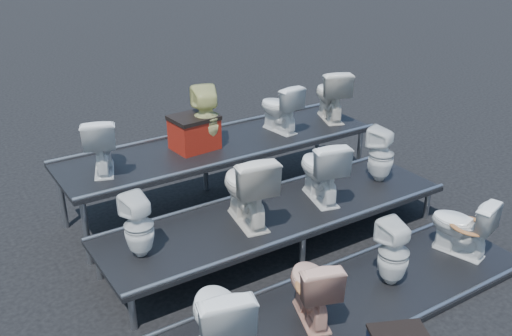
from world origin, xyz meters
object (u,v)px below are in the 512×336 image
toilet_8 (101,144)px  toilet_9 (206,118)px  toilet_2 (394,253)px  toilet_5 (247,187)px  toilet_10 (279,108)px  toilet_3 (462,225)px  red_crate (194,134)px  toilet_6 (321,169)px  toilet_11 (331,94)px  toilet_1 (312,286)px  toilet_0 (219,318)px  toilet_4 (139,226)px  toilet_7 (381,154)px

toilet_8 → toilet_9: toilet_9 is taller
toilet_2 → toilet_9: (-0.75, 2.60, 0.84)m
toilet_2 → toilet_5: bearing=-51.6°
toilet_9 → toilet_10: (1.11, 0.00, -0.06)m
toilet_3 → toilet_5: (-2.01, 1.30, 0.47)m
red_crate → toilet_10: bearing=-6.8°
red_crate → toilet_2: bearing=-76.1°
toilet_6 → toilet_8: (-2.17, 1.30, 0.35)m
toilet_3 → red_crate: (-1.95, 2.64, 0.64)m
toilet_9 → toilet_11: (2.01, 0.00, -0.02)m
toilet_9 → toilet_1: bearing=99.8°
toilet_1 → toilet_6: 1.77m
toilet_0 → toilet_4: size_ratio=1.27×
toilet_6 → toilet_9: (-0.81, 1.30, 0.41)m
toilet_3 → red_crate: bearing=-69.3°
toilet_1 → toilet_2: same height
toilet_1 → toilet_3: bearing=-160.7°
red_crate → toilet_1: bearing=-98.2°
toilet_2 → toilet_8: bearing=-49.1°
toilet_5 → toilet_11: (2.22, 1.30, 0.35)m
toilet_10 → toilet_8: bearing=-6.0°
toilet_8 → toilet_2: bearing=148.9°
toilet_3 → toilet_9: 3.27m
toilet_3 → toilet_8: (-3.16, 2.60, 0.78)m
toilet_11 → red_crate: (-2.16, 0.04, -0.18)m
toilet_0 → toilet_11: size_ratio=1.12×
toilet_3 → toilet_8: size_ratio=1.05×
toilet_8 → toilet_9: size_ratio=0.86×
toilet_4 → toilet_6: size_ratio=0.85×
toilet_8 → toilet_10: size_ratio=1.02×
toilet_2 → red_crate: 2.86m
toilet_8 → toilet_7: bearing=177.4°
toilet_7 → toilet_10: toilet_10 is taller
toilet_3 → toilet_8: bearing=-55.2°
toilet_5 → toilet_3: bearing=157.2°
toilet_6 → red_crate: 1.67m
toilet_2 → toilet_6: size_ratio=0.92×
toilet_8 → red_crate: (1.20, 0.04, -0.14)m
toilet_4 → toilet_5: 1.25m
toilet_11 → red_crate: 2.17m
toilet_0 → toilet_6: (2.11, 1.30, 0.37)m
toilet_2 → toilet_11: 3.00m
toilet_1 → toilet_5: (0.10, 1.30, 0.46)m
toilet_8 → toilet_11: bearing=-160.1°
toilet_5 → toilet_6: bearing=-169.9°
toilet_0 → toilet_6: bearing=-133.4°
toilet_6 → toilet_8: toilet_8 is taller
toilet_11 → toilet_7: bearing=101.2°
toilet_4 → toilet_10: size_ratio=1.00×
toilet_10 → red_crate: bearing=-7.9°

